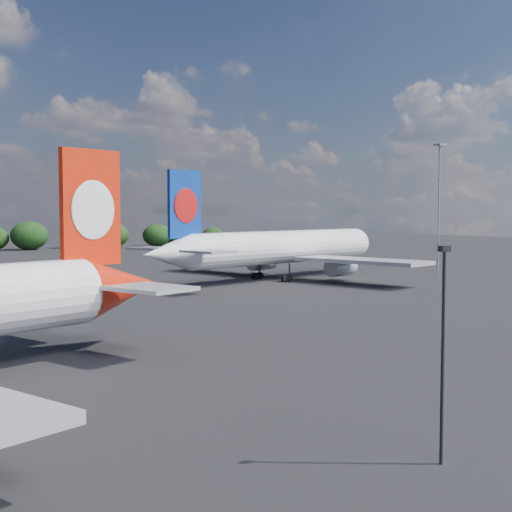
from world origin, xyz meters
TOP-DOWN VIEW (x-y plane):
  - china_southern_airliner at (51.60, 61.97)m, footprint 53.70×51.44m
  - apron_lamp_post at (9.05, -14.97)m, footprint 0.55×0.30m
  - floodlight_mast_near at (80.41, 52.53)m, footprint 1.60×1.60m

SIDE VIEW (x-z plane):
  - china_southern_airliner at x=51.60m, z-range -3.47..14.27m
  - apron_lamp_post at x=9.05m, z-range 0.64..10.79m
  - floodlight_mast_near at x=80.41m, z-range 3.33..26.97m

